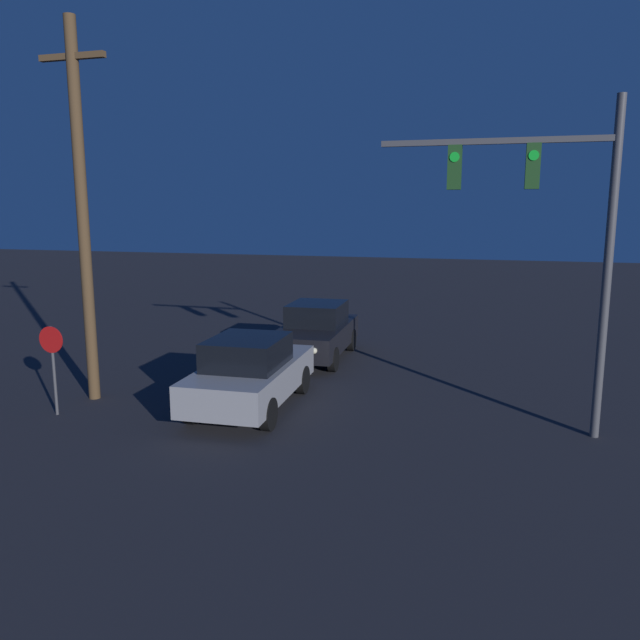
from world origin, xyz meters
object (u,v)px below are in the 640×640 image
(car_far, at_px, (316,331))
(stop_sign, at_px, (52,355))
(car_near, at_px, (250,372))
(traffic_signal_mast, at_px, (552,217))
(utility_pole, at_px, (82,210))

(car_far, relative_size, stop_sign, 2.22)
(car_near, relative_size, stop_sign, 2.22)
(stop_sign, bearing_deg, car_far, 58.23)
(car_near, height_order, traffic_signal_mast, traffic_signal_mast)
(car_near, height_order, stop_sign, stop_sign)
(car_far, height_order, utility_pole, utility_pole)
(car_near, xyz_separation_m, traffic_signal_mast, (6.54, 0.19, 3.67))
(car_near, bearing_deg, stop_sign, -159.93)
(car_near, height_order, utility_pole, utility_pole)
(car_far, distance_m, utility_pole, 7.95)
(car_far, distance_m, traffic_signal_mast, 8.95)
(car_near, distance_m, traffic_signal_mast, 7.51)
(traffic_signal_mast, relative_size, utility_pole, 0.76)
(car_near, bearing_deg, utility_pole, -177.28)
(traffic_signal_mast, height_order, utility_pole, utility_pole)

